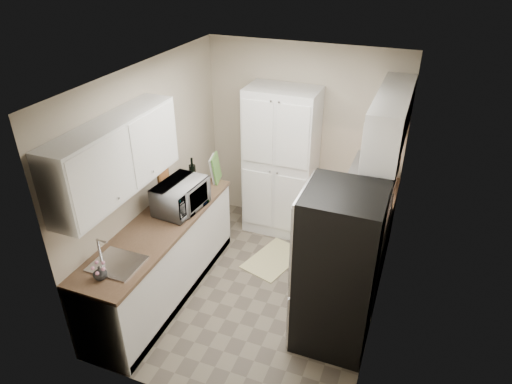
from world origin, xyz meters
The scene contains 16 objects.
ground centered at (0.00, 0.00, 0.00)m, with size 3.20×3.20×0.00m, color #665B4C.
room_shell centered at (-0.02, -0.01, 1.63)m, with size 2.64×3.24×2.52m.
pantry_cabinet centered at (-0.20, 1.32, 1.00)m, with size 0.90×0.55×2.00m, color silver.
base_cabinet_left centered at (-0.99, -0.43, 0.44)m, with size 0.60×2.30×0.88m, color silver.
countertop_left centered at (-0.99, -0.43, 0.90)m, with size 0.63×2.33×0.04m, color brown.
base_cabinet_right centered at (0.99, 1.19, 0.44)m, with size 0.60×0.80×0.88m, color silver.
countertop_right centered at (0.99, 1.19, 0.90)m, with size 0.63×0.83×0.04m, color brown.
electric_range centered at (0.97, 0.39, 0.48)m, with size 0.71×0.78×1.13m.
refrigerator centered at (0.94, -0.41, 0.85)m, with size 0.70×0.72×1.70m, color #B7B7BC.
microwave centered at (-0.91, -0.06, 1.09)m, with size 0.60×0.41×0.33m, color #B6B7BB.
wine_bottle centered at (-1.06, 0.50, 1.08)m, with size 0.08×0.08×0.33m, color black.
flower_vase centered at (-1.00, -1.37, 0.99)m, with size 0.12×0.12×0.13m, color white.
cutting_board centered at (-0.84, 0.70, 1.09)m, with size 0.02×0.27×0.34m, color #568F3D.
toaster_oven centered at (1.09, 1.28, 1.02)m, with size 0.28×0.36×0.21m, color silver.
fruit_basket centered at (1.10, 1.29, 1.18)m, with size 0.25×0.25×0.11m, color #FF6200, non-canonical shape.
kitchen_mat centered at (-0.02, 0.57, 0.01)m, with size 0.50×0.79×0.01m, color beige.
Camera 1 is at (1.44, -3.83, 3.61)m, focal length 32.00 mm.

